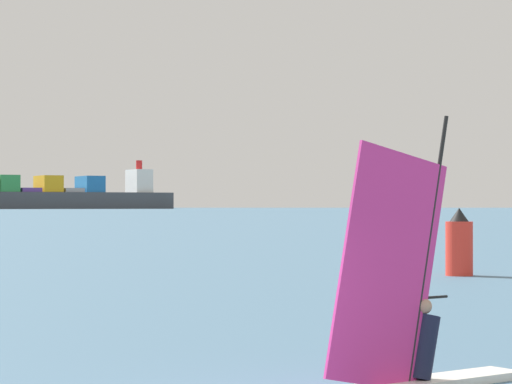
% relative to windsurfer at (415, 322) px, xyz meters
% --- Properties ---
extents(windsurfer, '(3.46, 1.65, 3.92)m').
position_rel_windsurfer_xyz_m(windsurfer, '(0.00, 0.00, 0.00)').
color(windsurfer, white).
rests_on(windsurfer, ground_plane).
extents(cargo_ship, '(156.69, 59.69, 31.54)m').
position_rel_windsurfer_xyz_m(cargo_ship, '(49.99, 711.89, 7.71)').
color(cargo_ship, '#3F444C').
rests_on(cargo_ship, ground_plane).
extents(channel_buoy, '(1.00, 1.00, 2.47)m').
position_rel_windsurfer_xyz_m(channel_buoy, '(11.49, 23.36, 0.19)').
color(channel_buoy, red).
rests_on(channel_buoy, ground_plane).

